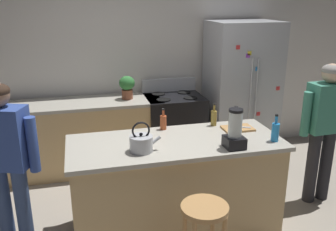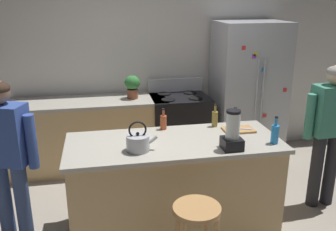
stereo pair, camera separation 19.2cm
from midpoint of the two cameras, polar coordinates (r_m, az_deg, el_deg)
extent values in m
plane|color=#9E9384|center=(3.81, 2.41, -17.03)|extent=(14.00, 14.00, 0.00)
cube|color=silver|center=(5.10, -2.47, 8.62)|extent=(8.00, 0.10, 2.70)
cube|color=tan|center=(3.57, 2.50, -11.21)|extent=(1.91, 0.75, 0.89)
cube|color=#B2AD9E|center=(3.37, 2.61, -4.33)|extent=(1.97, 0.81, 0.04)
cube|color=tan|center=(4.90, -10.92, -3.13)|extent=(2.00, 0.64, 0.89)
cube|color=#B2AD9E|center=(4.75, -11.25, 2.08)|extent=(2.00, 0.64, 0.04)
cube|color=#B7BABF|center=(5.13, 13.38, 3.56)|extent=(0.90, 0.70, 1.89)
cylinder|color=#B7BABF|center=(4.77, 14.81, 3.52)|extent=(0.02, 0.02, 0.85)
cylinder|color=#B7BABF|center=(4.81, 15.67, 3.55)|extent=(0.02, 0.02, 0.85)
cube|color=red|center=(4.59, 12.94, 10.26)|extent=(0.05, 0.01, 0.05)
cube|color=yellow|center=(4.67, 14.68, 9.28)|extent=(0.05, 0.01, 0.05)
cube|color=red|center=(4.96, 18.86, 3.80)|extent=(0.05, 0.01, 0.05)
cube|color=#268CD8|center=(4.76, 15.82, 6.88)|extent=(0.05, 0.01, 0.05)
cube|color=purple|center=(4.67, 14.43, 8.91)|extent=(0.05, 0.01, 0.05)
cube|color=red|center=(4.93, 15.91, 0.00)|extent=(0.05, 0.01, 0.05)
cube|color=black|center=(4.99, 2.87, -2.15)|extent=(0.76, 0.64, 0.93)
cube|color=black|center=(4.71, 3.79, -4.02)|extent=(0.60, 0.01, 0.24)
cube|color=#B7BABF|center=(5.10, 2.19, 4.79)|extent=(0.76, 0.06, 0.18)
cylinder|color=black|center=(4.67, 1.24, 2.47)|extent=(0.18, 0.18, 0.01)
cylinder|color=black|center=(4.76, 5.49, 2.69)|extent=(0.18, 0.18, 0.01)
cylinder|color=black|center=(4.95, 0.51, 3.39)|extent=(0.18, 0.18, 0.01)
cylinder|color=black|center=(5.03, 4.54, 3.58)|extent=(0.18, 0.18, 0.01)
cylinder|color=#384C7A|center=(3.69, -22.75, -12.43)|extent=(0.17, 0.17, 0.81)
cylinder|color=#384C7A|center=(3.60, -20.26, -12.88)|extent=(0.17, 0.17, 0.81)
cube|color=#334C99|center=(3.36, -22.82, -2.75)|extent=(0.45, 0.35, 0.53)
cylinder|color=#334C99|center=(3.26, -18.98, -3.90)|extent=(0.12, 0.12, 0.48)
cylinder|color=#26262B|center=(4.40, 25.20, -7.56)|extent=(0.14, 0.14, 0.82)
cylinder|color=#26262B|center=(4.30, 23.30, -7.93)|extent=(0.14, 0.14, 0.82)
cube|color=#3F8C72|center=(4.12, 25.46, 0.76)|extent=(0.41, 0.24, 0.52)
cylinder|color=#3F8C72|center=(3.98, 22.56, -0.17)|extent=(0.09, 0.09, 0.47)
cylinder|color=#B7844C|center=(2.80, 6.56, -14.37)|extent=(0.36, 0.36, 0.04)
cylinder|color=brown|center=(4.76, -4.40, 3.40)|extent=(0.14, 0.14, 0.12)
ellipsoid|color=#337A38|center=(4.72, -4.44, 5.16)|extent=(0.20, 0.20, 0.18)
cube|color=black|center=(3.24, 11.62, -4.33)|extent=(0.17, 0.17, 0.10)
cylinder|color=silver|center=(3.18, 11.80, -1.58)|extent=(0.12, 0.12, 0.23)
cylinder|color=black|center=(3.14, 11.95, 0.60)|extent=(0.12, 0.12, 0.02)
cylinder|color=olive|center=(3.75, 8.77, -0.56)|extent=(0.06, 0.06, 0.15)
cylinder|color=olive|center=(3.72, 8.85, 1.04)|extent=(0.02, 0.02, 0.07)
cylinder|color=black|center=(3.71, 8.88, 1.65)|extent=(0.03, 0.03, 0.02)
cylinder|color=#B24C26|center=(3.63, 0.79, -1.11)|extent=(0.06, 0.06, 0.14)
cylinder|color=#B24C26|center=(3.60, 0.80, 0.39)|extent=(0.02, 0.02, 0.06)
cylinder|color=black|center=(3.58, 0.80, 0.97)|extent=(0.03, 0.03, 0.02)
cylinder|color=#471923|center=(3.41, 11.86, -2.16)|extent=(0.08, 0.08, 0.21)
cylinder|color=#471923|center=(3.36, 12.03, 0.24)|extent=(0.03, 0.03, 0.09)
cylinder|color=black|center=(3.35, 12.09, 1.10)|extent=(0.03, 0.03, 0.02)
cylinder|color=#268CD8|center=(3.44, 17.89, -2.86)|extent=(0.07, 0.07, 0.17)
cylinder|color=#268CD8|center=(3.40, 18.08, -0.97)|extent=(0.03, 0.03, 0.07)
cylinder|color=black|center=(3.39, 18.15, -0.26)|extent=(0.03, 0.03, 0.02)
cylinder|color=#B7BABF|center=(3.13, -2.97, -4.34)|extent=(0.20, 0.20, 0.14)
sphere|color=black|center=(3.10, -3.00, -2.88)|extent=(0.03, 0.03, 0.03)
cylinder|color=#B7BABF|center=(3.14, -0.63, -3.82)|extent=(0.09, 0.03, 0.08)
torus|color=black|center=(3.09, -3.01, -2.28)|extent=(0.16, 0.02, 0.16)
cube|color=#B7844C|center=(3.69, 12.41, -2.20)|extent=(0.30, 0.20, 0.02)
cube|color=#B7BABF|center=(3.69, 12.71, -1.99)|extent=(0.21, 0.11, 0.01)
camera|label=1|loc=(0.10, -88.47, 0.50)|focal=39.04mm
camera|label=2|loc=(0.10, 91.53, -0.50)|focal=39.04mm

